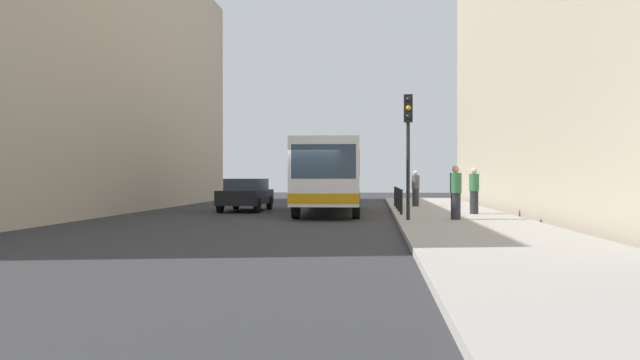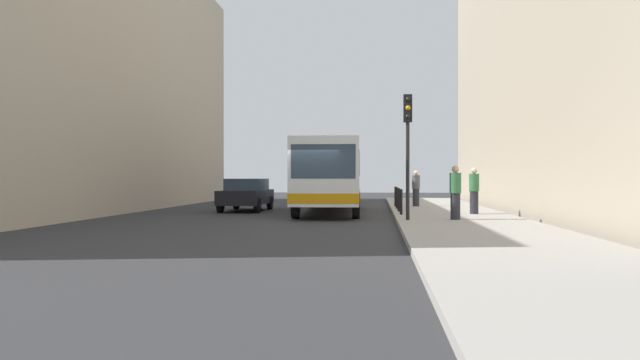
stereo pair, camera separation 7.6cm
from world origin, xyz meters
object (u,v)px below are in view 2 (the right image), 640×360
at_px(car_beside_bus, 247,194).
at_px(pedestrian_near_signal, 455,192).
at_px(traffic_light, 408,133).
at_px(bollard_near, 401,202).
at_px(pedestrian_mid_sidewalk, 474,191).
at_px(bus, 331,173).
at_px(car_behind_bus, 338,189).
at_px(bollard_mid, 399,200).
at_px(bollard_far, 397,198).
at_px(bollard_farthest, 396,196).
at_px(pedestrian_far_sidewalk, 416,188).

height_order(car_beside_bus, pedestrian_near_signal, pedestrian_near_signal).
relative_size(traffic_light, bollard_near, 4.32).
xyz_separation_m(car_beside_bus, pedestrian_mid_sidewalk, (9.65, -4.11, 0.25)).
distance_m(bus, car_behind_bus, 11.80).
distance_m(bus, bollard_mid, 3.50).
bearing_deg(bus, bollard_far, -170.07).
height_order(bus, bollard_mid, bus).
bearing_deg(bollard_mid, bollard_farthest, 90.00).
xyz_separation_m(bollard_mid, bollard_far, (0.00, 2.21, 0.00)).
distance_m(car_behind_bus, pedestrian_mid_sidewalk, 16.04).
distance_m(traffic_light, pedestrian_near_signal, 2.54).
height_order(car_behind_bus, pedestrian_far_sidewalk, pedestrian_far_sidewalk).
bearing_deg(car_beside_bus, car_behind_bus, -107.78).
height_order(traffic_light, pedestrian_far_sidewalk, traffic_light).
xyz_separation_m(pedestrian_near_signal, pedestrian_far_sidewalk, (-0.69, 9.34, -0.03)).
bearing_deg(bollard_far, bus, -168.68).
bearing_deg(pedestrian_mid_sidewalk, bollard_far, -90.86).
bearing_deg(bollard_mid, bus, 150.72).
distance_m(traffic_light, bollard_farthest, 9.73).
distance_m(bus, pedestrian_far_sidewalk, 4.97).
distance_m(bollard_far, pedestrian_mid_sidewalk, 4.62).
xyz_separation_m(bollard_farthest, pedestrian_far_sidewalk, (0.98, 0.22, 0.38)).
xyz_separation_m(bus, pedestrian_far_sidewalk, (3.89, 3.01, -0.72)).
distance_m(car_behind_bus, pedestrian_far_sidewalk, 9.74).
bearing_deg(bollard_far, traffic_light, -89.21).
bearing_deg(bollard_mid, car_behind_bus, 103.89).
xyz_separation_m(bollard_far, pedestrian_mid_sidewalk, (2.79, -3.66, 0.41)).
bearing_deg(car_beside_bus, bollard_farthest, -165.04).
bearing_deg(car_beside_bus, bollard_mid, 159.45).
xyz_separation_m(car_behind_bus, pedestrian_mid_sidewalk, (6.09, -14.84, 0.25)).
xyz_separation_m(bus, traffic_light, (3.00, -6.65, 1.28)).
distance_m(traffic_light, bollard_far, 7.61).
bearing_deg(pedestrian_far_sidewalk, bus, 110.28).
height_order(bus, car_behind_bus, bus).
relative_size(bus, bollard_mid, 11.66).
bearing_deg(car_behind_bus, pedestrian_mid_sidewalk, 116.80).
distance_m(bollard_near, bollard_far, 4.42).
bearing_deg(pedestrian_near_signal, bollard_far, 12.64).
height_order(car_behind_bus, pedestrian_mid_sidewalk, pedestrian_mid_sidewalk).
bearing_deg(bollard_farthest, pedestrian_mid_sidewalk, -64.63).
relative_size(car_beside_bus, bollard_far, 4.65).
xyz_separation_m(traffic_light, pedestrian_far_sidewalk, (0.88, 9.66, -2.00)).
height_order(traffic_light, bollard_near, traffic_light).
xyz_separation_m(bollard_near, bollard_far, (0.00, 4.42, 0.00)).
bearing_deg(bollard_mid, pedestrian_far_sidewalk, 78.03).
relative_size(traffic_light, bollard_mid, 4.32).
bearing_deg(bollard_mid, traffic_light, -88.86).
bearing_deg(bollard_mid, bollard_near, -90.00).
relative_size(traffic_light, pedestrian_mid_sidewalk, 2.32).
bearing_deg(pedestrian_near_signal, bollard_mid, 18.62).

